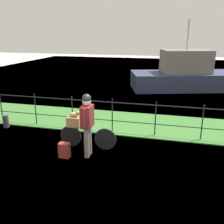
# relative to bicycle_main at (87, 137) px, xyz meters

# --- Properties ---
(ground_plane) EXTENTS (60.00, 60.00, 0.00)m
(ground_plane) POSITION_rel_bicycle_main_xyz_m (1.08, -0.94, -0.33)
(ground_plane) COLOR beige
(grass_strip) EXTENTS (27.00, 2.40, 0.03)m
(grass_strip) POSITION_rel_bicycle_main_xyz_m (1.08, 2.25, -0.31)
(grass_strip) COLOR #38702D
(grass_strip) RESTS_ON ground
(harbor_water) EXTENTS (30.00, 30.00, 0.00)m
(harbor_water) POSITION_rel_bicycle_main_xyz_m (1.08, 10.95, -0.33)
(harbor_water) COLOR slate
(harbor_water) RESTS_ON ground
(iron_fence) EXTENTS (18.04, 0.04, 1.12)m
(iron_fence) POSITION_rel_bicycle_main_xyz_m (1.08, 1.33, 0.31)
(iron_fence) COLOR black
(iron_fence) RESTS_ON ground
(bicycle_main) EXTENTS (1.64, 0.17, 0.62)m
(bicycle_main) POSITION_rel_bicycle_main_xyz_m (0.00, 0.00, 0.00)
(bicycle_main) COLOR black
(bicycle_main) RESTS_ON ground
(wooden_crate) EXTENTS (0.38, 0.28, 0.28)m
(wooden_crate) POSITION_rel_bicycle_main_xyz_m (-0.37, -0.01, 0.43)
(wooden_crate) COLOR #A87F51
(wooden_crate) RESTS_ON bicycle_main
(terrier_dog) EXTENTS (0.32, 0.15, 0.18)m
(terrier_dog) POSITION_rel_bicycle_main_xyz_m (-0.34, -0.01, 0.64)
(terrier_dog) COLOR tan
(terrier_dog) RESTS_ON wooden_crate
(cyclist_person) EXTENTS (0.27, 0.54, 1.68)m
(cyclist_person) POSITION_rel_bicycle_main_xyz_m (0.18, -0.45, 0.67)
(cyclist_person) COLOR slate
(cyclist_person) RESTS_ON ground
(backpack_on_paving) EXTENTS (0.28, 0.18, 0.40)m
(backpack_on_paving) POSITION_rel_bicycle_main_xyz_m (-0.38, -0.70, -0.13)
(backpack_on_paving) COLOR maroon
(backpack_on_paving) RESTS_ON ground
(mooring_bollard) EXTENTS (0.20, 0.20, 0.43)m
(mooring_bollard) POSITION_rel_bicycle_main_xyz_m (-3.25, 0.83, -0.11)
(mooring_bollard) COLOR #38383D
(mooring_bollard) RESTS_ON ground
(moored_boat_near) EXTENTS (6.34, 4.02, 3.79)m
(moored_boat_near) POSITION_rel_bicycle_main_xyz_m (2.77, 8.73, 0.46)
(moored_boat_near) COLOR #2D3856
(moored_boat_near) RESTS_ON ground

